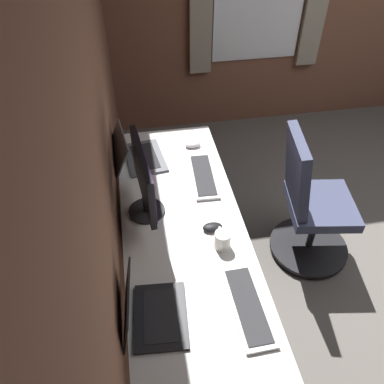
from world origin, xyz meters
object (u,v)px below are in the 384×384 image
object	(u,v)px
monitor_primary	(144,179)
laptop_leftmost	(134,154)
keyboard_spare	(203,176)
coffee_mug	(222,240)
office_chair	(310,206)
laptop_left	(148,311)
drawer_pedestal	(175,242)
keyboard_main	(248,305)
mouse_main	(213,227)
mouse_spare	(193,144)

from	to	relation	value
monitor_primary	laptop_leftmost	size ratio (longest dim) A/B	1.26
keyboard_spare	coffee_mug	xyz separation A→B (m)	(-0.54, 0.01, 0.04)
office_chair	laptop_left	bearing A→B (deg)	125.06
drawer_pedestal	keyboard_main	xyz separation A→B (m)	(-0.74, -0.23, 0.39)
keyboard_main	coffee_mug	bearing A→B (deg)	5.37
keyboard_spare	mouse_main	xyz separation A→B (m)	(-0.43, 0.03, 0.01)
keyboard_main	mouse_main	size ratio (longest dim) A/B	4.06
mouse_main	office_chair	xyz separation A→B (m)	(0.33, -0.74, -0.29)
laptop_leftmost	mouse_spare	xyz separation A→B (m)	(0.08, -0.39, -0.03)
laptop_left	monitor_primary	bearing A→B (deg)	-4.62
laptop_leftmost	keyboard_spare	size ratio (longest dim) A/B	0.91
laptop_left	mouse_main	size ratio (longest dim) A/B	3.27
keyboard_main	drawer_pedestal	bearing A→B (deg)	17.35
coffee_mug	office_chair	size ratio (longest dim) A/B	0.13
keyboard_main	coffee_mug	distance (m)	0.36
mouse_spare	coffee_mug	size ratio (longest dim) A/B	0.85
laptop_leftmost	office_chair	bearing A→B (deg)	-106.73
monitor_primary	laptop_leftmost	world-z (taller)	monitor_primary
keyboard_main	mouse_main	bearing A→B (deg)	6.88
drawer_pedestal	office_chair	xyz separation A→B (m)	(0.07, -0.91, 0.11)
monitor_primary	mouse_main	world-z (taller)	monitor_primary
monitor_primary	mouse_main	distance (m)	0.44
laptop_leftmost	keyboard_spare	distance (m)	0.47
drawer_pedestal	laptop_left	size ratio (longest dim) A/B	2.05
mouse_spare	coffee_mug	world-z (taller)	coffee_mug
drawer_pedestal	keyboard_spare	distance (m)	0.47
office_chair	monitor_primary	bearing A→B (deg)	97.58
laptop_leftmost	keyboard_main	distance (m)	1.21
drawer_pedestal	monitor_primary	xyz separation A→B (m)	(-0.08, 0.15, 0.62)
mouse_main	office_chair	distance (m)	0.86
mouse_spare	coffee_mug	xyz separation A→B (m)	(-0.87, 0.00, 0.03)
keyboard_main	office_chair	size ratio (longest dim) A/B	0.44
drawer_pedestal	coffee_mug	bearing A→B (deg)	-152.68
keyboard_main	office_chair	bearing A→B (deg)	-40.26
mouse_main	coffee_mug	world-z (taller)	coffee_mug
mouse_main	mouse_spare	size ratio (longest dim) A/B	1.00
laptop_left	coffee_mug	size ratio (longest dim) A/B	2.79
drawer_pedestal	office_chair	bearing A→B (deg)	-85.82
coffee_mug	mouse_spare	bearing A→B (deg)	-0.14
laptop_left	office_chair	world-z (taller)	office_chair
laptop_left	mouse_main	xyz separation A→B (m)	(0.45, -0.38, -0.04)
drawer_pedestal	monitor_primary	size ratio (longest dim) A/B	1.42
office_chair	keyboard_main	bearing A→B (deg)	139.74
laptop_left	coffee_mug	bearing A→B (deg)	-50.11
keyboard_spare	laptop_leftmost	bearing A→B (deg)	59.13
monitor_primary	office_chair	distance (m)	1.19
keyboard_spare	monitor_primary	bearing A→B (deg)	123.12
monitor_primary	keyboard_spare	distance (m)	0.49
laptop_left	mouse_main	world-z (taller)	laptop_left
laptop_leftmost	monitor_primary	bearing A→B (deg)	-175.49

